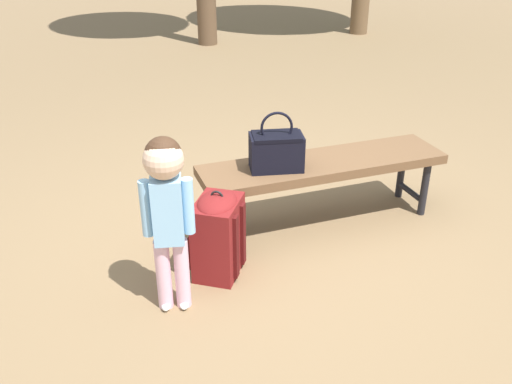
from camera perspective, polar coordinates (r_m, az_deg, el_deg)
ground_plane at (r=3.44m, az=0.71°, el=-5.97°), size 40.00×40.00×0.00m
park_bench at (r=3.58m, az=6.88°, el=2.42°), size 1.65×0.70×0.45m
handbag at (r=3.37m, az=2.10°, el=4.34°), size 0.37×0.29×0.37m
child_standing at (r=2.70m, az=-9.15°, el=-0.76°), size 0.24×0.19×0.95m
backpack_large at (r=3.13m, az=-3.93°, el=-4.17°), size 0.38×0.38×0.52m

